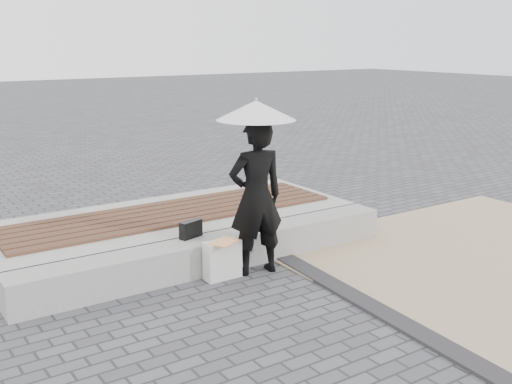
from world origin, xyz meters
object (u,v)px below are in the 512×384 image
Objects in this scene: handbag at (191,229)px; canvas_tote at (222,260)px; parasol at (256,110)px; woman at (256,197)px; seating_ledge at (216,252)px.

handbag is 0.65× the size of canvas_tote.
parasol is 1.78m from canvas_tote.
woman reaches higher than canvas_tote.
parasol is (0.00, 0.00, 1.02)m from woman.
parasol is 3.91× the size of handbag.
handbag is at bearing 137.41° from parasol.
parasol is (0.32, -0.40, 1.76)m from seating_ledge.
canvas_tote is at bearing 0.59° from woman.
canvas_tote is (-0.43, 0.06, -0.71)m from woman.
woman is 6.26× the size of handbag.
handbag is at bearing -34.19° from woman.
parasol reaches higher than seating_ledge.
seating_ledge is 16.74× the size of handbag.
seating_ledge is at bearing -44.33° from handbag.
woman reaches higher than handbag.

